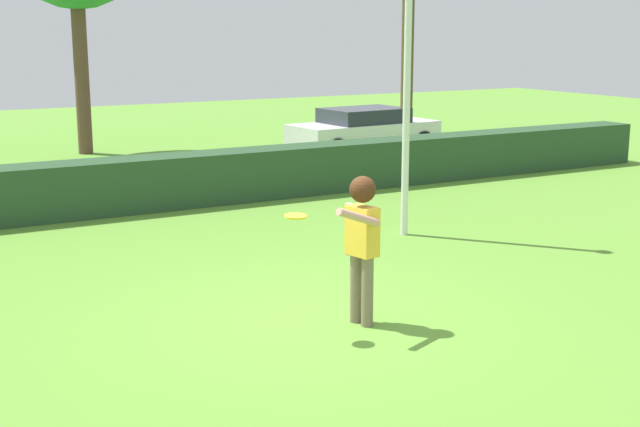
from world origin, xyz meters
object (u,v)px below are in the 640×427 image
object	(u,v)px
person	(361,233)
parked_car_white	(364,128)
lamppost	(408,45)
frisbee	(296,216)

from	to	relation	value
person	parked_car_white	distance (m)	14.34
lamppost	parked_car_white	distance (m)	10.08
person	lamppost	bearing A→B (deg)	49.02
lamppost	frisbee	bearing A→B (deg)	-138.22
frisbee	parked_car_white	distance (m)	14.79
person	parked_car_white	world-z (taller)	person
lamppost	parked_car_white	xyz separation A→B (m)	(4.60, 8.62, -2.47)
person	lamppost	size ratio (longest dim) A/B	0.31
frisbee	lamppost	bearing A→B (deg)	41.78
parked_car_white	person	bearing A→B (deg)	-122.22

